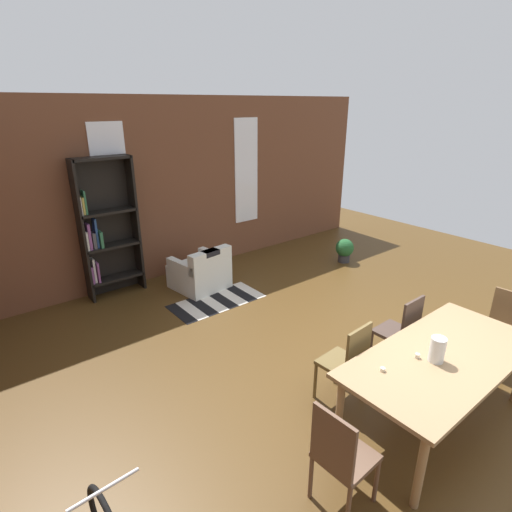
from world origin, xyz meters
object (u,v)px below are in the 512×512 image
at_px(dining_chair_head_left, 340,455).
at_px(armchair_white, 201,273).
at_px(bookshelf_tall, 106,230).
at_px(potted_plant_by_shelf, 345,249).
at_px(dining_chair_far_right, 401,330).
at_px(vase_on_table, 437,350).
at_px(dining_chair_head_right, 502,329).
at_px(dining_table, 442,361).
at_px(dining_chair_far_left, 347,361).

bearing_deg(dining_chair_head_left, armchair_white, 72.84).
xyz_separation_m(bookshelf_tall, potted_plant_by_shelf, (4.11, -1.46, -0.85)).
bearing_deg(dining_chair_head_left, dining_chair_far_right, 20.69).
height_order(vase_on_table, armchair_white, vase_on_table).
relative_size(vase_on_table, dining_chair_far_right, 0.25).
bearing_deg(dining_chair_head_right, armchair_white, 111.49).
bearing_deg(armchair_white, dining_chair_far_right, -79.05).
bearing_deg(dining_chair_head_right, dining_chair_far_right, 143.17).
distance_m(dining_chair_far_right, potted_plant_by_shelf, 3.45).
relative_size(dining_chair_far_right, dining_chair_head_right, 1.00).
bearing_deg(armchair_white, bookshelf_tall, 149.96).
height_order(dining_table, vase_on_table, vase_on_table).
relative_size(dining_chair_far_left, armchair_white, 1.06).
distance_m(dining_chair_far_right, dining_chair_head_left, 2.05).
distance_m(dining_table, dining_chair_far_right, 0.89).
bearing_deg(vase_on_table, potted_plant_by_shelf, 49.85).
xyz_separation_m(dining_chair_far_right, dining_chair_head_right, (0.96, -0.72, 0.00)).
xyz_separation_m(dining_table, vase_on_table, (-0.15, 0.00, 0.20)).
bearing_deg(dining_table, dining_chair_far_left, 123.36).
bearing_deg(dining_chair_far_right, dining_chair_head_left, -159.31).
bearing_deg(dining_chair_head_left, vase_on_table, 0.14).
height_order(dining_chair_far_left, dining_chair_far_right, same).
bearing_deg(bookshelf_tall, dining_chair_head_right, -59.29).
bearing_deg(vase_on_table, bookshelf_tall, 104.75).
bearing_deg(potted_plant_by_shelf, dining_chair_head_left, -140.77).
bearing_deg(armchair_white, dining_table, -87.59).
bearing_deg(dining_table, potted_plant_by_shelf, 51.41).
bearing_deg(potted_plant_by_shelf, vase_on_table, -130.15).
height_order(dining_chair_head_left, bookshelf_tall, bookshelf_tall).
bearing_deg(vase_on_table, dining_table, -0.00).
distance_m(dining_chair_far_right, armchair_white, 3.45).
distance_m(dining_chair_far_left, potted_plant_by_shelf, 4.13).
distance_m(vase_on_table, dining_chair_head_left, 1.34).
height_order(vase_on_table, dining_chair_far_left, vase_on_table).
bearing_deg(dining_chair_head_left, potted_plant_by_shelf, 39.23).
distance_m(dining_chair_head_right, bookshelf_tall, 5.64).
bearing_deg(dining_chair_head_left, dining_table, 0.13).
height_order(vase_on_table, dining_chair_head_right, vase_on_table).
xyz_separation_m(dining_chair_head_left, armchair_white, (1.27, 4.10, -0.23)).
xyz_separation_m(dining_table, dining_chair_far_left, (-0.48, 0.72, -0.19)).
xyz_separation_m(dining_chair_far_right, potted_plant_by_shelf, (2.20, 2.64, -0.25)).
distance_m(dining_chair_far_left, armchair_white, 3.40).
bearing_deg(dining_table, vase_on_table, 180.00).
relative_size(dining_table, bookshelf_tall, 0.96).
distance_m(vase_on_table, dining_chair_far_left, 0.88).
xyz_separation_m(dining_chair_head_left, potted_plant_by_shelf, (4.13, 3.37, -0.25)).
bearing_deg(armchair_white, vase_on_table, -89.72).
height_order(dining_chair_head_right, potted_plant_by_shelf, dining_chair_head_right).
relative_size(dining_chair_head_left, potted_plant_by_shelf, 2.02).
distance_m(dining_table, bookshelf_tall, 5.05).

